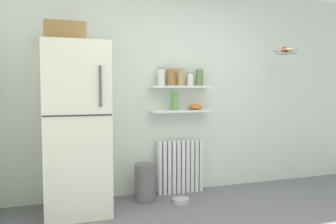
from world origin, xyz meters
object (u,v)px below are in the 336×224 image
at_px(refrigerator, 76,125).
at_px(storage_jar_1, 171,77).
at_px(storage_jar_3, 190,79).
at_px(hanging_fruit_basket, 286,51).
at_px(shelf_bowl, 196,107).
at_px(trash_bin, 145,183).
at_px(pet_food_bowl, 181,201).
at_px(storage_jar_4, 200,77).
at_px(vase, 175,101).
at_px(storage_jar_0, 161,77).
at_px(storage_jar_2, 181,77).
at_px(radiator, 180,166).

xyz_separation_m(refrigerator, storage_jar_1, (1.16, 0.24, 0.53)).
relative_size(storage_jar_3, hanging_fruit_basket, 0.54).
relative_size(refrigerator, shelf_bowl, 11.91).
bearing_deg(hanging_fruit_basket, shelf_bowl, 167.30).
bearing_deg(trash_bin, refrigerator, -174.36).
xyz_separation_m(shelf_bowl, pet_food_bowl, (-0.33, -0.36, -1.06)).
height_order(refrigerator, storage_jar_4, refrigerator).
xyz_separation_m(pet_food_bowl, hanging_fruit_basket, (1.49, 0.10, 1.78)).
bearing_deg(hanging_fruit_basket, vase, 169.72).
xyz_separation_m(shelf_bowl, hanging_fruit_basket, (1.15, -0.26, 0.72)).
bearing_deg(refrigerator, hanging_fruit_basket, -0.35).
relative_size(storage_jar_1, storage_jar_4, 1.01).
bearing_deg(storage_jar_0, shelf_bowl, 0.00).
height_order(shelf_bowl, hanging_fruit_basket, hanging_fruit_basket).
bearing_deg(storage_jar_1, storage_jar_2, 0.00).
bearing_deg(storage_jar_2, shelf_bowl, 0.00).
distance_m(storage_jar_0, storage_jar_3, 0.38).
distance_m(storage_jar_1, trash_bin, 1.31).
distance_m(pet_food_bowl, hanging_fruit_basket, 2.32).
bearing_deg(refrigerator, storage_jar_0, 13.34).
bearing_deg(storage_jar_2, refrigerator, -169.24).
height_order(storage_jar_3, hanging_fruit_basket, hanging_fruit_basket).
height_order(storage_jar_0, pet_food_bowl, storage_jar_0).
height_order(storage_jar_4, shelf_bowl, storage_jar_4).
xyz_separation_m(refrigerator, storage_jar_2, (1.28, 0.24, 0.52)).
bearing_deg(vase, trash_bin, -158.81).
distance_m(refrigerator, storage_jar_3, 1.52).
relative_size(radiator, vase, 2.98).
height_order(pet_food_bowl, hanging_fruit_basket, hanging_fruit_basket).
height_order(storage_jar_1, shelf_bowl, storage_jar_1).
bearing_deg(refrigerator, storage_jar_4, 9.01).
distance_m(refrigerator, radiator, 1.44).
bearing_deg(shelf_bowl, storage_jar_2, 180.00).
bearing_deg(storage_jar_1, shelf_bowl, 0.00).
bearing_deg(storage_jar_0, storage_jar_3, 0.00).
height_order(storage_jar_1, trash_bin, storage_jar_1).
height_order(refrigerator, storage_jar_3, refrigerator).
distance_m(refrigerator, storage_jar_1, 1.29).
xyz_separation_m(storage_jar_1, vase, (0.05, 0.00, -0.30)).
distance_m(storage_jar_3, vase, 0.34).
xyz_separation_m(storage_jar_1, storage_jar_2, (0.13, 0.00, -0.00)).
distance_m(vase, trash_bin, 1.05).
bearing_deg(shelf_bowl, radiator, 171.57).
xyz_separation_m(storage_jar_3, pet_food_bowl, (-0.26, -0.36, -1.41)).
xyz_separation_m(storage_jar_2, shelf_bowl, (0.20, 0.00, -0.37)).
height_order(storage_jar_1, pet_food_bowl, storage_jar_1).
bearing_deg(storage_jar_3, storage_jar_0, 180.00).
relative_size(refrigerator, storage_jar_2, 9.23).
xyz_separation_m(storage_jar_3, vase, (-0.20, 0.00, -0.27)).
height_order(storage_jar_4, trash_bin, storage_jar_4).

